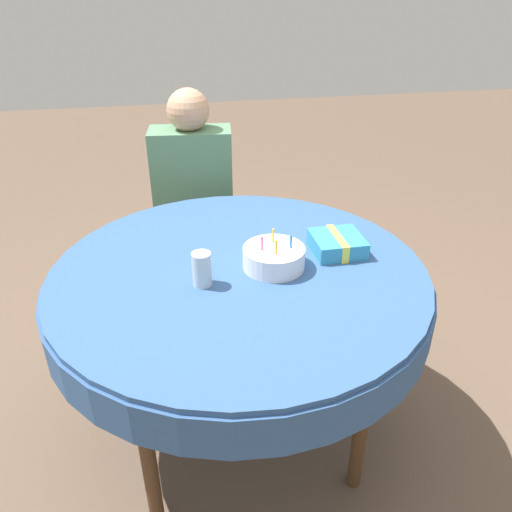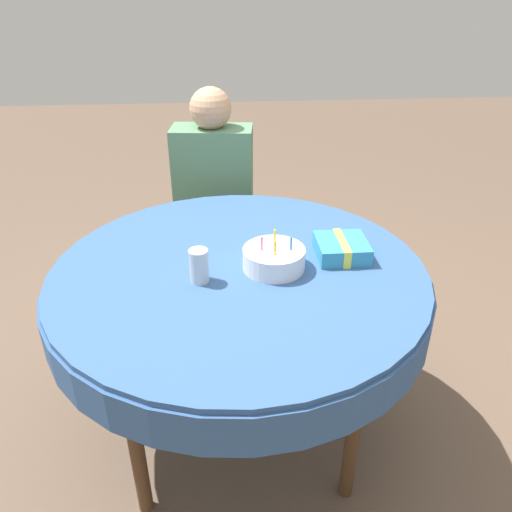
{
  "view_description": "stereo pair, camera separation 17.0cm",
  "coord_description": "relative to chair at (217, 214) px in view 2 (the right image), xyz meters",
  "views": [
    {
      "loc": [
        -0.23,
        -1.46,
        1.64
      ],
      "look_at": [
        0.06,
        -0.0,
        0.8
      ],
      "focal_mm": 35.0,
      "sensor_mm": 36.0,
      "label": 1
    },
    {
      "loc": [
        -0.06,
        -1.48,
        1.64
      ],
      "look_at": [
        0.06,
        -0.0,
        0.8
      ],
      "focal_mm": 35.0,
      "sensor_mm": 36.0,
      "label": 2
    }
  ],
  "objects": [
    {
      "name": "dining_table",
      "position": [
        0.07,
        -0.98,
        0.16
      ],
      "size": [
        1.32,
        1.32,
        0.76
      ],
      "color": "#335689",
      "rests_on": "ground_plane"
    },
    {
      "name": "person",
      "position": [
        -0.01,
        -0.09,
        0.21
      ],
      "size": [
        0.41,
        0.33,
        1.19
      ],
      "rotation": [
        0.0,
        0.0,
        -0.12
      ],
      "color": "tan",
      "rests_on": "ground_plane"
    },
    {
      "name": "chair",
      "position": [
        0.0,
        0.0,
        0.0
      ],
      "size": [
        0.44,
        0.44,
        0.95
      ],
      "rotation": [
        0.0,
        0.0,
        -0.12
      ],
      "color": "#A37A4C",
      "rests_on": "ground_plane"
    },
    {
      "name": "ground_plane",
      "position": [
        0.07,
        -0.98,
        -0.51
      ],
      "size": [
        12.0,
        12.0,
        0.0
      ],
      "primitive_type": "plane",
      "color": "brown"
    },
    {
      "name": "drinking_glass",
      "position": [
        -0.06,
        -1.06,
        0.3
      ],
      "size": [
        0.06,
        0.06,
        0.12
      ],
      "color": "silver",
      "rests_on": "dining_table"
    },
    {
      "name": "gift_box",
      "position": [
        0.44,
        -0.93,
        0.28
      ],
      "size": [
        0.18,
        0.18,
        0.07
      ],
      "color": "teal",
      "rests_on": "dining_table"
    },
    {
      "name": "birthday_cake",
      "position": [
        0.19,
        -1.0,
        0.28
      ],
      "size": [
        0.21,
        0.21,
        0.12
      ],
      "color": "white",
      "rests_on": "dining_table"
    }
  ]
}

